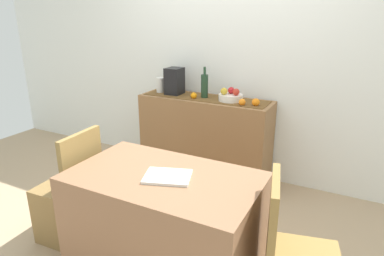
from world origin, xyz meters
TOP-DOWN VIEW (x-y plane):
  - ground_plane at (0.00, 0.00)m, footprint 6.40×6.40m
  - room_wall_rear at (0.00, 1.18)m, footprint 6.40×0.06m
  - sideboard_console at (-0.16, 0.92)m, footprint 1.38×0.42m
  - table_runner at (-0.16, 0.92)m, footprint 1.30×0.32m
  - fruit_bowl at (0.12, 0.92)m, footprint 0.24×0.24m
  - apple_rear at (0.11, 0.95)m, footprint 0.07×0.07m
  - apple_right at (0.18, 0.90)m, footprint 0.07×0.07m
  - apple_left at (0.07, 0.87)m, footprint 0.07×0.07m
  - wine_bottle at (-0.16, 0.92)m, footprint 0.07×0.07m
  - coffee_maker at (-0.52, 0.92)m, footprint 0.16×0.18m
  - ceramic_vase at (-0.69, 0.92)m, footprint 0.09×0.09m
  - orange_loose_far at (0.40, 0.85)m, footprint 0.07×0.07m
  - orange_loose_mid at (0.28, 0.81)m, footprint 0.07×0.07m
  - orange_loose_near_bowl at (-0.24, 0.84)m, footprint 0.06×0.06m
  - dining_table at (0.25, -0.54)m, footprint 1.20×0.71m
  - open_book at (0.29, -0.56)m, footprint 0.33×0.29m
  - chair_near_window at (-0.62, -0.54)m, footprint 0.42×0.42m

SIDE VIEW (x-z plane):
  - ground_plane at x=0.00m, z-range -0.02..0.00m
  - chair_near_window at x=-0.62m, z-range -0.18..0.72m
  - dining_table at x=0.25m, z-range 0.00..0.74m
  - sideboard_console at x=-0.16m, z-range 0.00..0.87m
  - open_book at x=0.29m, z-range 0.74..0.76m
  - table_runner at x=-0.16m, z-range 0.87..0.88m
  - orange_loose_near_bowl at x=-0.24m, z-range 0.87..0.94m
  - orange_loose_mid at x=0.28m, z-range 0.87..0.94m
  - orange_loose_far at x=0.40m, z-range 0.87..0.95m
  - fruit_bowl at x=0.12m, z-range 0.88..0.94m
  - ceramic_vase at x=-0.69m, z-range 0.87..1.04m
  - apple_rear at x=0.11m, z-range 0.94..1.01m
  - apple_right at x=0.18m, z-range 0.94..1.01m
  - apple_left at x=0.07m, z-range 0.94..1.01m
  - wine_bottle at x=-0.16m, z-range 0.84..1.16m
  - coffee_maker at x=-0.52m, z-range 0.87..1.16m
  - room_wall_rear at x=0.00m, z-range 0.00..2.70m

